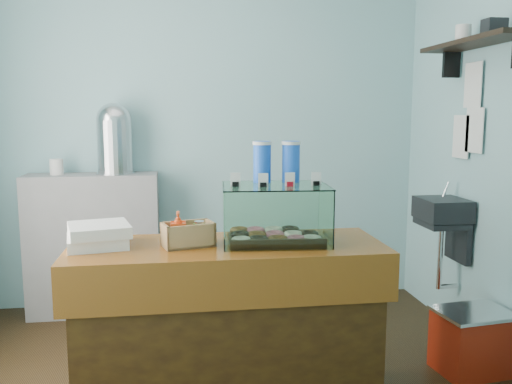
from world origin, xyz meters
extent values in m
cube|color=#86BCC4|center=(0.00, 1.50, 1.40)|extent=(3.50, 0.04, 2.80)
cube|color=#86BCC4|center=(0.00, -1.50, 1.40)|extent=(3.50, 0.04, 2.80)
cube|color=black|center=(1.58, 0.55, 0.90)|extent=(0.30, 0.35, 0.15)
cube|color=black|center=(1.71, 0.55, 0.70)|extent=(0.04, 0.30, 0.35)
cylinder|color=silver|center=(1.65, 0.65, 1.02)|extent=(0.02, 0.02, 0.12)
cylinder|color=silver|center=(1.58, 0.55, 0.55)|extent=(0.04, 0.04, 0.45)
cube|color=black|center=(1.60, 0.30, 2.00)|extent=(0.25, 1.00, 0.03)
cube|color=black|center=(1.67, 0.70, 1.90)|extent=(0.12, 0.03, 0.18)
cube|color=white|center=(1.73, 0.45, 1.45)|extent=(0.01, 0.21, 0.30)
cube|color=white|center=(1.73, 0.62, 1.40)|extent=(0.01, 0.21, 0.30)
cube|color=white|center=(1.73, 0.50, 1.75)|extent=(0.01, 0.21, 0.30)
cube|color=#482C0D|center=(0.00, -0.25, 0.42)|extent=(1.50, 0.56, 0.84)
cube|color=#50260A|center=(0.00, -0.25, 0.87)|extent=(1.60, 0.60, 0.06)
cube|color=#50260A|center=(0.00, -0.53, 0.75)|extent=(1.60, 0.04, 0.18)
cube|color=gray|center=(-0.90, 1.32, 0.55)|extent=(1.00, 0.32, 1.10)
cube|color=black|center=(0.25, -0.23, 0.91)|extent=(0.50, 0.37, 0.02)
torus|color=silver|center=(0.07, -0.32, 0.94)|extent=(0.10, 0.10, 0.03)
torus|color=black|center=(0.15, -0.33, 0.94)|extent=(0.10, 0.10, 0.03)
torus|color=brown|center=(0.24, -0.34, 0.94)|extent=(0.10, 0.10, 0.03)
torus|color=#C35B73|center=(0.33, -0.34, 0.94)|extent=(0.10, 0.10, 0.03)
torus|color=silver|center=(0.42, -0.35, 0.94)|extent=(0.10, 0.10, 0.03)
torus|color=black|center=(0.07, -0.21, 0.94)|extent=(0.10, 0.10, 0.03)
torus|color=brown|center=(0.16, -0.22, 0.94)|extent=(0.10, 0.10, 0.03)
torus|color=#C35B73|center=(0.25, -0.23, 0.94)|extent=(0.10, 0.10, 0.03)
torus|color=silver|center=(0.34, -0.23, 0.94)|extent=(0.10, 0.10, 0.03)
torus|color=black|center=(0.43, -0.24, 0.94)|extent=(0.10, 0.10, 0.03)
torus|color=brown|center=(0.08, -0.10, 0.94)|extent=(0.10, 0.10, 0.03)
torus|color=#C35B73|center=(0.17, -0.11, 0.94)|extent=(0.10, 0.10, 0.03)
torus|color=silver|center=(0.26, -0.12, 0.94)|extent=(0.10, 0.10, 0.03)
torus|color=black|center=(0.35, -0.12, 0.94)|extent=(0.10, 0.10, 0.03)
cube|color=white|center=(0.24, -0.42, 1.05)|extent=(0.53, 0.04, 0.29)
cube|color=white|center=(0.27, -0.03, 1.05)|extent=(0.53, 0.04, 0.29)
cube|color=white|center=(-0.01, -0.21, 1.05)|extent=(0.03, 0.39, 0.29)
cube|color=white|center=(0.52, -0.24, 1.05)|extent=(0.03, 0.39, 0.29)
cube|color=white|center=(0.25, -0.23, 1.19)|extent=(0.57, 0.44, 0.01)
cube|color=white|center=(0.04, -0.26, 1.23)|extent=(0.05, 0.01, 0.07)
cube|color=black|center=(0.04, -0.26, 1.21)|extent=(0.03, 0.02, 0.02)
cube|color=white|center=(0.18, -0.27, 1.23)|extent=(0.05, 0.01, 0.07)
cube|color=black|center=(0.18, -0.27, 1.21)|extent=(0.03, 0.02, 0.02)
cube|color=white|center=(0.32, -0.28, 1.23)|extent=(0.05, 0.01, 0.07)
cube|color=#AD0D1C|center=(0.32, -0.28, 1.21)|extent=(0.03, 0.02, 0.02)
cube|color=white|center=(0.45, -0.29, 1.23)|extent=(0.05, 0.01, 0.07)
cube|color=black|center=(0.45, -0.29, 1.21)|extent=(0.03, 0.02, 0.02)
cylinder|color=blue|center=(0.20, -0.10, 1.31)|extent=(0.09, 0.09, 0.22)
cylinder|color=silver|center=(0.20, -0.10, 1.41)|extent=(0.10, 0.10, 0.02)
cylinder|color=blue|center=(0.36, -0.11, 1.31)|extent=(0.09, 0.09, 0.22)
cylinder|color=silver|center=(0.36, -0.11, 1.41)|extent=(0.10, 0.10, 0.02)
cube|color=tan|center=(-0.20, -0.25, 0.91)|extent=(0.28, 0.21, 0.01)
cube|color=tan|center=(-0.18, -0.32, 0.96)|extent=(0.24, 0.08, 0.12)
cube|color=tan|center=(-0.22, -0.19, 0.96)|extent=(0.24, 0.08, 0.12)
cube|color=tan|center=(-0.31, -0.29, 0.96)|extent=(0.05, 0.15, 0.12)
cube|color=tan|center=(-0.08, -0.22, 0.96)|extent=(0.05, 0.15, 0.12)
imported|color=#E24515|center=(-0.25, -0.27, 1.00)|extent=(0.09, 0.10, 0.17)
cylinder|color=#4A8524|center=(-0.14, -0.24, 0.96)|extent=(0.06, 0.06, 0.10)
cylinder|color=silver|center=(-0.14, -0.24, 1.02)|extent=(0.05, 0.05, 0.01)
cube|color=silver|center=(-0.65, -0.20, 0.93)|extent=(0.34, 0.34, 0.06)
cube|color=silver|center=(-0.64, -0.20, 0.99)|extent=(0.35, 0.35, 0.06)
cylinder|color=silver|center=(-0.71, 1.32, 1.10)|extent=(0.30, 0.30, 0.01)
cylinder|color=silver|center=(-0.71, 1.32, 1.31)|extent=(0.26, 0.26, 0.40)
sphere|color=silver|center=(-0.71, 1.32, 1.51)|extent=(0.26, 0.26, 0.26)
cube|color=#AC220D|center=(1.51, -0.04, 0.18)|extent=(0.45, 0.36, 0.37)
cube|color=silver|center=(1.51, -0.04, 0.38)|extent=(0.48, 0.39, 0.02)
camera|label=1|loc=(-0.24, -2.94, 1.56)|focal=38.00mm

